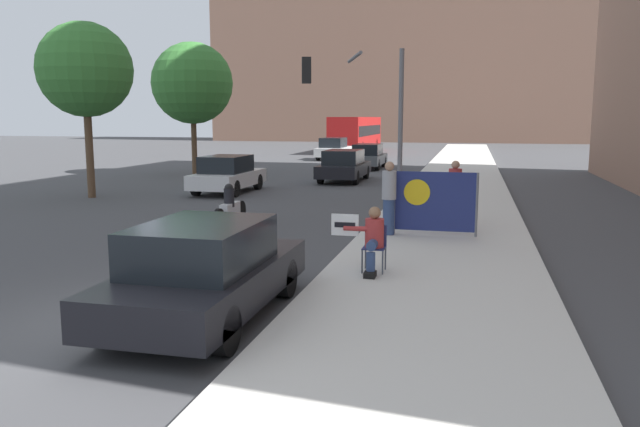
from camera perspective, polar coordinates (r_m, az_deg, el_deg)
ground_plane at (r=9.57m, az=-16.59°, el=-9.55°), size 160.00×160.00×0.00m
sidewalk_curb at (r=22.99m, az=12.13°, el=1.42°), size 4.01×90.00×0.18m
building_backdrop_far at (r=82.11m, az=9.27°, el=14.35°), size 52.00×12.00×22.22m
seated_protester at (r=11.25m, az=4.80°, el=-2.22°), size 0.98×0.77×1.19m
jogger_on_sidewalk at (r=14.91m, az=6.32°, el=1.47°), size 0.34×0.34×1.75m
pedestrian_behind at (r=16.74m, az=12.22°, el=1.95°), size 0.34×0.34×1.66m
protest_banner at (r=15.00m, az=10.40°, el=1.08°), size 1.99×0.06×1.51m
traffic_light_pole at (r=21.00m, az=3.95°, el=10.56°), size 3.27×3.03×5.02m
parked_car_curbside at (r=9.30m, az=-10.44°, el=-5.20°), size 1.84×4.26×1.46m
car_on_road_nearest at (r=24.96m, az=-8.45°, el=3.57°), size 1.78×4.21×1.47m
car_on_road_midblock at (r=29.16m, az=2.20°, el=4.39°), size 1.83×4.43×1.47m
car_on_road_distant at (r=36.64m, az=4.41°, el=5.24°), size 1.71×4.29×1.44m
car_on_road_far_lane at (r=44.54m, az=1.25°, el=5.94°), size 1.80×4.63×1.55m
city_bus_on_road at (r=54.88m, az=3.34°, el=7.48°), size 2.54×12.18×3.00m
motorcycle_on_road at (r=17.20m, az=-8.25°, el=0.55°), size 0.28×2.20×1.18m
street_tree_near_curb at (r=24.67m, az=-20.69°, el=12.16°), size 3.42×3.42×6.38m
street_tree_midblock at (r=33.36m, az=-11.59°, el=11.58°), size 4.16×4.16×6.78m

